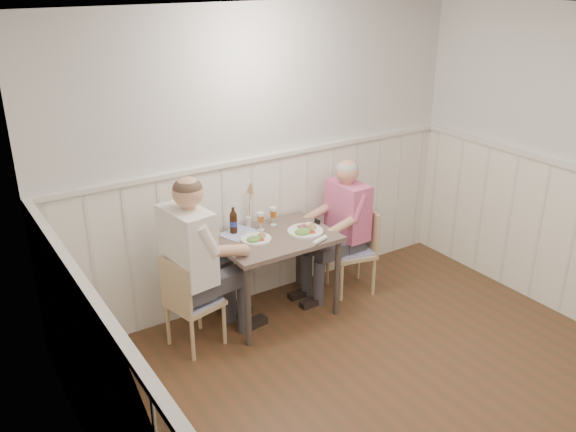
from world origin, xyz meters
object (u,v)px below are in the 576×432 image
at_px(chair_right, 356,247).
at_px(diner_cream, 195,276).
at_px(dining_table, 275,246).
at_px(chair_left, 189,300).
at_px(beer_bottle, 233,222).
at_px(grass_vase, 248,206).
at_px(man_in_pink, 344,236).

xyz_separation_m(chair_right, diner_cream, (-1.63, -0.02, 0.17)).
bearing_deg(dining_table, chair_left, -175.39).
bearing_deg(beer_bottle, diner_cream, -150.37).
distance_m(dining_table, grass_vase, 0.42).
relative_size(chair_left, grass_vase, 1.87).
bearing_deg(beer_bottle, grass_vase, 17.07).
bearing_deg(dining_table, beer_bottle, 138.41).
height_order(chair_right, grass_vase, grass_vase).
relative_size(chair_left, man_in_pink, 0.61).
bearing_deg(beer_bottle, chair_right, -13.42).
xyz_separation_m(beer_bottle, grass_vase, (0.18, 0.05, 0.09)).
bearing_deg(man_in_pink, dining_table, -177.48).
height_order(chair_right, chair_left, chair_right).
relative_size(dining_table, chair_left, 1.24).
xyz_separation_m(chair_right, grass_vase, (-0.95, 0.32, 0.50)).
xyz_separation_m(chair_right, chair_left, (-1.70, -0.03, -0.01)).
bearing_deg(chair_right, diner_cream, -179.41).
bearing_deg(dining_table, chair_right, -2.17).
bearing_deg(beer_bottle, man_in_pink, -11.19).
distance_m(dining_table, chair_right, 0.89).
distance_m(man_in_pink, diner_cream, 1.53).
height_order(chair_left, beer_bottle, beer_bottle).
height_order(chair_right, beer_bottle, beer_bottle).
bearing_deg(chair_right, chair_left, -178.83).
height_order(dining_table, beer_bottle, beer_bottle).
xyz_separation_m(dining_table, chair_left, (-0.84, -0.07, -0.22)).
distance_m(chair_left, grass_vase, 0.97).
bearing_deg(man_in_pink, beer_bottle, 168.81).
xyz_separation_m(chair_left, diner_cream, (0.07, 0.02, 0.18)).
relative_size(chair_right, man_in_pink, 0.62).
xyz_separation_m(diner_cream, grass_vase, (0.68, 0.34, 0.33)).
xyz_separation_m(man_in_pink, diner_cream, (-1.53, -0.08, 0.07)).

